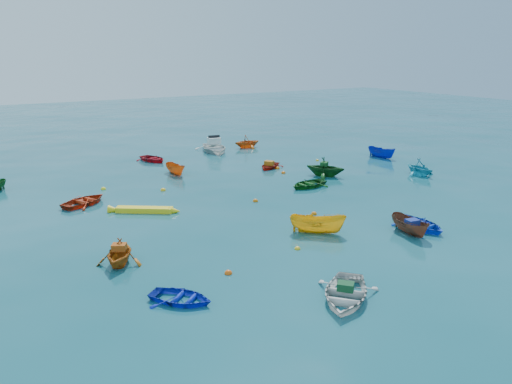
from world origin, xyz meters
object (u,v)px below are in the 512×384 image
dinghy_white_near (345,299)px  motorboat_white (214,152)px  kayak_yellow (145,212)px  dinghy_blue_se (419,228)px  dinghy_blue_sw (181,302)px

dinghy_white_near → motorboat_white: motorboat_white is taller
kayak_yellow → motorboat_white: bearing=-5.0°
dinghy_blue_se → dinghy_white_near: bearing=-154.1°
dinghy_blue_sw → dinghy_blue_se: bearing=-35.9°
dinghy_blue_sw → kayak_yellow: (2.53, 11.87, 0.00)m
dinghy_blue_se → motorboat_white: motorboat_white is taller
kayak_yellow → dinghy_white_near: bearing=-133.7°
kayak_yellow → dinghy_blue_se: bearing=-96.8°
dinghy_blue_sw → dinghy_blue_se: size_ratio=0.82×
dinghy_white_near → dinghy_blue_sw: bearing=-161.8°
dinghy_blue_sw → motorboat_white: (14.86, 26.99, 0.00)m
dinghy_blue_sw → motorboat_white: 30.81m
dinghy_white_near → dinghy_blue_se: (9.21, 4.31, 0.00)m
dinghy_white_near → dinghy_blue_se: size_ratio=1.12×
dinghy_blue_se → kayak_yellow: bearing=139.9°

